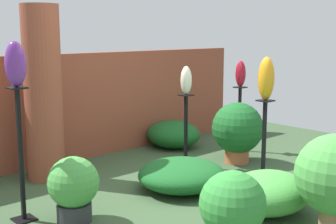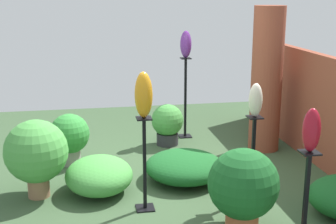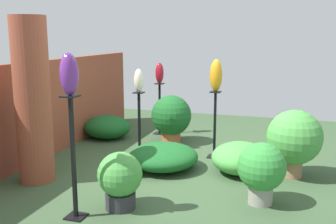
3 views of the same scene
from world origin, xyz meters
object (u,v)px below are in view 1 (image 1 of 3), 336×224
object	(u,v)px
pedestal_ivory	(186,134)
art_vase_ruby	(241,74)
potted_plant_near_pillar	(232,208)
art_vase_ivory	(186,80)
potted_plant_walkway_edge	(336,176)
pedestal_ruby	(239,122)
pedestal_violet	(21,160)
art_vase_amber	(266,78)
potted_plant_front_left	(237,129)
art_vase_violet	(16,64)
brick_pillar	(43,94)
potted_plant_front_right	(73,187)
pedestal_amber	(264,149)

from	to	relation	value
pedestal_ivory	art_vase_ruby	bearing A→B (deg)	2.70
potted_plant_near_pillar	art_vase_ivory	bearing A→B (deg)	54.18
pedestal_ivory	potted_plant_walkway_edge	bearing A→B (deg)	-101.51
pedestal_ruby	potted_plant_near_pillar	xyz separation A→B (m)	(-2.69, -2.13, -0.04)
pedestal_violet	pedestal_ruby	size ratio (longest dim) A/B	1.32
art_vase_amber	potted_plant_front_left	world-z (taller)	art_vase_amber
art_vase_ivory	potted_plant_walkway_edge	world-z (taller)	art_vase_ivory
art_vase_ruby	art_vase_amber	bearing A→B (deg)	-131.49
art_vase_violet	art_vase_ruby	xyz separation A→B (m)	(3.63, 0.31, -0.34)
pedestal_ivory	art_vase_ivory	distance (m)	0.72
brick_pillar	pedestal_violet	world-z (taller)	brick_pillar
potted_plant_front_right	potted_plant_near_pillar	size ratio (longest dim) A/B	0.90
art_vase_violet	potted_plant_walkway_edge	size ratio (longest dim) A/B	0.46
brick_pillar	potted_plant_front_left	distance (m)	2.64
potted_plant_front_right	potted_plant_walkway_edge	size ratio (longest dim) A/B	0.70
art_vase_ivory	potted_plant_front_right	world-z (taller)	art_vase_ivory
brick_pillar	potted_plant_front_right	xyz separation A→B (m)	(-0.45, -1.40, -0.71)
pedestal_amber	potted_plant_front_left	world-z (taller)	pedestal_amber
pedestal_violet	potted_plant_near_pillar	distance (m)	2.06
art_vase_violet	art_vase_amber	world-z (taller)	art_vase_violet
pedestal_ivory	potted_plant_walkway_edge	size ratio (longest dim) A/B	1.07
brick_pillar	potted_plant_walkway_edge	bearing A→B (deg)	-70.20
art_vase_violet	potted_plant_walkway_edge	world-z (taller)	art_vase_violet
art_vase_amber	potted_plant_walkway_edge	bearing A→B (deg)	-114.54
pedestal_violet	potted_plant_front_right	bearing A→B (deg)	-45.62
pedestal_ruby	art_vase_ruby	size ratio (longest dim) A/B	2.54
pedestal_violet	potted_plant_walkway_edge	size ratio (longest dim) A/B	1.42
brick_pillar	art_vase_amber	xyz separation A→B (m)	(1.69, -2.03, 0.22)
art_vase_amber	potted_plant_front_left	distance (m)	1.36
brick_pillar	art_vase_ruby	xyz separation A→B (m)	(2.84, -0.73, 0.11)
art_vase_violet	brick_pillar	bearing A→B (deg)	52.69
potted_plant_front_left	potted_plant_near_pillar	world-z (taller)	potted_plant_front_left
art_vase_ivory	potted_plant_front_right	bearing A→B (deg)	-163.76
potted_plant_walkway_edge	pedestal_ivory	bearing A→B (deg)	78.49
brick_pillar	potted_plant_front_right	bearing A→B (deg)	-107.69
pedestal_ivory	potted_plant_near_pillar	size ratio (longest dim) A/B	1.38
brick_pillar	pedestal_amber	xyz separation A→B (m)	(1.69, -2.03, -0.59)
pedestal_ruby	pedestal_amber	distance (m)	1.73
art_vase_ivory	art_vase_violet	xyz separation A→B (m)	(-2.44, -0.25, 0.34)
pedestal_amber	art_vase_violet	distance (m)	2.87
pedestal_ivory	art_vase_violet	distance (m)	2.68
potted_plant_walkway_edge	potted_plant_front_left	world-z (taller)	potted_plant_walkway_edge
pedestal_violet	art_vase_amber	xyz separation A→B (m)	(2.49, -0.99, 0.69)
brick_pillar	potted_plant_near_pillar	world-z (taller)	brick_pillar
art_vase_ruby	art_vase_violet	bearing A→B (deg)	-175.13
pedestal_amber	potted_plant_walkway_edge	bearing A→B (deg)	-114.54
pedestal_ruby	art_vase_amber	xyz separation A→B (m)	(-1.15, -1.30, 0.84)
art_vase_ivory	potted_plant_near_pillar	distance (m)	2.67
pedestal_ruby	potted_plant_front_right	size ratio (longest dim) A/B	1.54
brick_pillar	potted_plant_near_pillar	xyz separation A→B (m)	(0.15, -2.86, -0.65)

